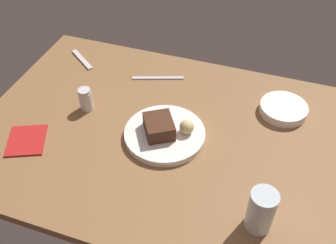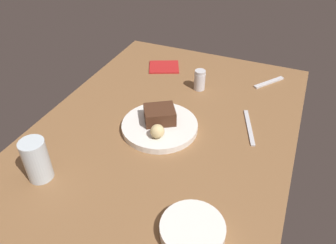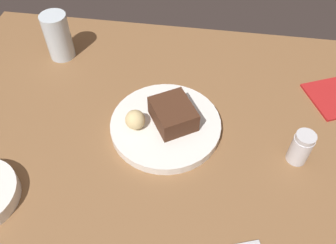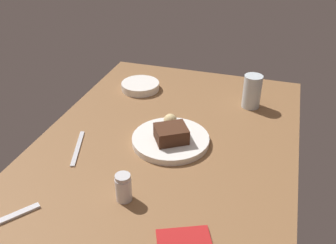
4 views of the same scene
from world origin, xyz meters
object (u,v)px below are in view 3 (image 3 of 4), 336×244
dessert_plate (166,125)px  water_glass (58,36)px  chocolate_cake_slice (173,114)px  salt_shaker (301,148)px  folded_napkin (333,98)px  bread_roll (135,120)px

dessert_plate → water_glass: (32.73, -22.20, 5.31)cm
dessert_plate → chocolate_cake_slice: 3.92cm
salt_shaker → water_glass: bearing=-23.0°
dessert_plate → water_glass: 39.90cm
dessert_plate → salt_shaker: size_ratio=3.13×
dessert_plate → chocolate_cake_slice: bearing=-156.8°
dessert_plate → folded_napkin: size_ratio=1.98×
dessert_plate → folded_napkin: (-40.08, -15.70, -0.78)cm
chocolate_cake_slice → water_glass: water_glass is taller
bread_roll → salt_shaker: bearing=176.7°
bread_roll → salt_shaker: size_ratio=0.56×
salt_shaker → water_glass: water_glass is taller
chocolate_cake_slice → water_glass: size_ratio=0.78×
dessert_plate → bread_roll: bread_roll is taller
bread_roll → folded_napkin: bearing=-159.1°
chocolate_cake_slice → bread_roll: 8.54cm
salt_shaker → water_glass: size_ratio=0.63×
salt_shaker → folded_napkin: (-10.79, -19.84, -3.71)cm
folded_napkin → water_glass: bearing=-5.1°
folded_napkin → dessert_plate: bearing=21.4°
dessert_plate → bread_roll: bearing=17.9°
dessert_plate → salt_shaker: 29.72cm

